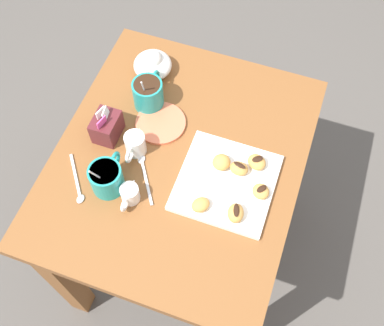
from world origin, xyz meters
TOP-DOWN VIEW (x-y plane):
  - ground_plane at (0.00, 0.00)m, footprint 8.00×8.00m
  - dining_table at (0.00, 0.00)m, footprint 0.85×0.71m
  - pastry_plate_square at (-0.04, -0.16)m, footprint 0.27×0.27m
  - coffee_mug_teal_left at (-0.15, 0.15)m, footprint 0.13×0.09m
  - coffee_mug_teal_right at (0.15, 0.15)m, footprint 0.13×0.09m
  - cream_pitcher_white at (-0.02, 0.13)m, footprint 0.10×0.06m
  - sugar_caddy at (0.01, 0.23)m, footprint 0.09×0.07m
  - ice_cream_bowl at (0.28, 0.19)m, footprint 0.12×0.12m
  - chocolate_sauce_pitcher at (-0.17, 0.08)m, footprint 0.09×0.05m
  - saucer_coral_left at (0.09, 0.09)m, footprint 0.15×0.15m
  - loose_spoon_near_saucer at (-0.18, 0.24)m, footprint 0.14×0.10m
  - loose_spoon_by_plate at (-0.08, 0.07)m, footprint 0.14×0.10m
  - beignet_0 at (0.01, -0.18)m, footprint 0.04×0.05m
  - chocolate_drizzle_0 at (0.01, -0.18)m, footprint 0.02×0.04m
  - beignet_1 at (-0.13, -0.11)m, footprint 0.07×0.06m
  - beignet_2 at (0.01, -0.13)m, footprint 0.07×0.07m
  - beignet_3 at (0.04, -0.22)m, footprint 0.07×0.07m
  - chocolate_drizzle_3 at (0.04, -0.22)m, footprint 0.04×0.04m
  - beignet_4 at (-0.13, -0.21)m, footprint 0.06×0.06m
  - chocolate_drizzle_4 at (-0.13, -0.21)m, footprint 0.04×0.03m
  - beignet_5 at (-0.04, -0.26)m, footprint 0.07×0.07m
  - chocolate_drizzle_5 at (-0.04, -0.26)m, footprint 0.04×0.03m

SIDE VIEW (x-z plane):
  - ground_plane at x=0.00m, z-range 0.00..0.00m
  - dining_table at x=0.00m, z-range 0.21..0.96m
  - loose_spoon_near_saucer at x=-0.18m, z-range 0.75..0.76m
  - loose_spoon_by_plate at x=-0.08m, z-range 0.75..0.76m
  - saucer_coral_left at x=0.09m, z-range 0.75..0.76m
  - pastry_plate_square at x=-0.04m, z-range 0.75..0.77m
  - beignet_1 at x=-0.13m, z-range 0.77..0.80m
  - chocolate_sauce_pitcher at x=-0.17m, z-range 0.75..0.81m
  - beignet_5 at x=-0.04m, z-range 0.77..0.80m
  - beignet_3 at x=0.04m, z-range 0.77..0.80m
  - beignet_0 at x=0.01m, z-range 0.77..0.80m
  - beignet_4 at x=-0.13m, z-range 0.77..0.81m
  - beignet_2 at x=0.01m, z-range 0.77..0.81m
  - ice_cream_bowl at x=0.28m, z-range 0.75..0.84m
  - cream_pitcher_white at x=-0.02m, z-range 0.75..0.83m
  - sugar_caddy at x=0.01m, z-range 0.74..0.85m
  - chocolate_drizzle_5 at x=-0.04m, z-range 0.80..0.80m
  - coffee_mug_teal_left at x=-0.15m, z-range 0.73..0.87m
  - chocolate_drizzle_3 at x=0.04m, z-range 0.80..0.81m
  - coffee_mug_teal_right at x=0.15m, z-range 0.73..0.88m
  - chocolate_drizzle_0 at x=0.01m, z-range 0.80..0.81m
  - chocolate_drizzle_4 at x=-0.13m, z-range 0.80..0.81m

